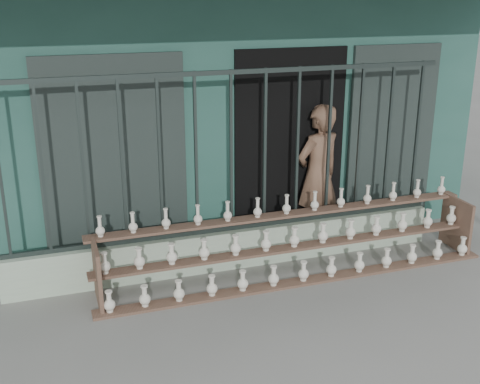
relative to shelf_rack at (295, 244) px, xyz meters
name	(u,v)px	position (x,y,z in m)	size (l,w,h in m)	color
ground	(273,322)	(-0.60, -0.88, -0.36)	(60.00, 60.00, 0.00)	slate
workshop_building	(172,88)	(-0.60, 3.35, 1.26)	(7.40, 6.60, 3.21)	#28554A
parapet_wall	(232,248)	(-0.60, 0.42, -0.14)	(5.00, 0.20, 0.45)	#B0C7AB
security_fence	(231,153)	(-0.60, 0.42, 0.99)	(5.00, 0.04, 1.80)	#283330
shelf_rack	(295,244)	(0.00, 0.00, 0.00)	(4.50, 0.68, 0.85)	brown
elderly_woman	(318,176)	(0.61, 0.73, 0.52)	(0.64, 0.42, 1.76)	brown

